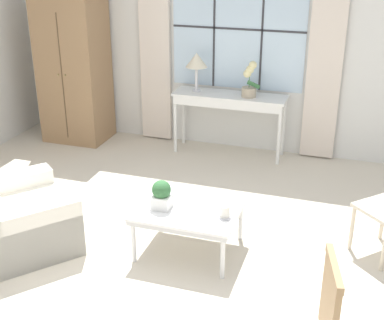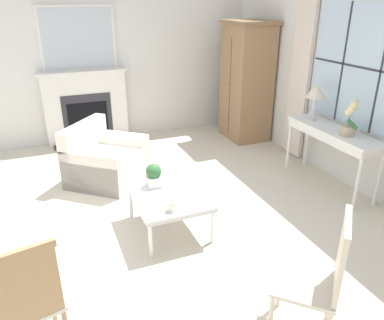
{
  "view_description": "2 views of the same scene",
  "coord_description": "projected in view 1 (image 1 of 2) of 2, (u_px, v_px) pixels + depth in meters",
  "views": [
    {
      "loc": [
        1.52,
        -3.5,
        2.68
      ],
      "look_at": [
        0.19,
        0.58,
        0.82
      ],
      "focal_mm": 50.0,
      "sensor_mm": 36.0,
      "label": 1
    },
    {
      "loc": [
        3.51,
        -0.64,
        2.31
      ],
      "look_at": [
        0.26,
        0.67,
        0.8
      ],
      "focal_mm": 35.0,
      "sensor_mm": 36.0,
      "label": 2
    }
  ],
  "objects": [
    {
      "name": "coffee_table",
      "position": [
        189.0,
        211.0,
        4.7
      ],
      "size": [
        0.89,
        0.75,
        0.44
      ],
      "color": "silver",
      "rests_on": "ground_plane"
    },
    {
      "name": "pillar_candle",
      "position": [
        225.0,
        212.0,
        4.49
      ],
      "size": [
        0.12,
        0.12,
        0.12
      ],
      "color": "silver",
      "rests_on": "coffee_table"
    },
    {
      "name": "table_lamp",
      "position": [
        197.0,
        61.0,
        6.6
      ],
      "size": [
        0.27,
        0.27,
        0.49
      ],
      "color": "silver",
      "rests_on": "console_table"
    },
    {
      "name": "wall_back_windowed",
      "position": [
        238.0,
        41.0,
        6.63
      ],
      "size": [
        7.2,
        0.14,
        2.8
      ],
      "color": "silver",
      "rests_on": "ground_plane"
    },
    {
      "name": "console_table",
      "position": [
        230.0,
        101.0,
        6.66
      ],
      "size": [
        1.41,
        0.41,
        0.79
      ],
      "color": "white",
      "rests_on": "ground_plane"
    },
    {
      "name": "armchair_upholstered",
      "position": [
        17.0,
        220.0,
        4.82
      ],
      "size": [
        1.27,
        1.25,
        0.79
      ],
      "color": "silver",
      "rests_on": "ground_plane"
    },
    {
      "name": "potted_plant_small",
      "position": [
        162.0,
        194.0,
        4.61
      ],
      "size": [
        0.17,
        0.17,
        0.26
      ],
      "color": "white",
      "rests_on": "coffee_table"
    },
    {
      "name": "ground_plane",
      "position": [
        150.0,
        271.0,
        4.55
      ],
      "size": [
        14.0,
        14.0,
        0.0
      ],
      "primitive_type": "plane",
      "color": "beige"
    },
    {
      "name": "potted_orchid",
      "position": [
        249.0,
        82.0,
        6.47
      ],
      "size": [
        0.23,
        0.18,
        0.44
      ],
      "color": "tan",
      "rests_on": "console_table"
    },
    {
      "name": "armoire",
      "position": [
        74.0,
        67.0,
        7.05
      ],
      "size": [
        0.89,
        0.68,
        1.99
      ],
      "color": "#93704C",
      "rests_on": "ground_plane"
    }
  ]
}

